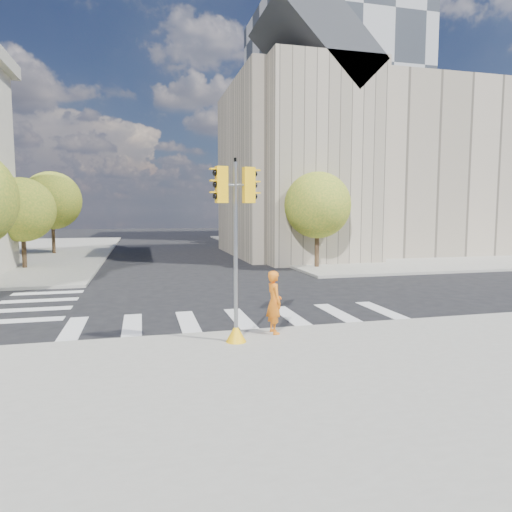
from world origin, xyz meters
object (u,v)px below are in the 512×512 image
at_px(lamp_far, 256,202).
at_px(photographer, 274,302).
at_px(lamp_near, 303,198).
at_px(traffic_signal, 236,265).

bearing_deg(lamp_far, photographer, -103.19).
height_order(lamp_near, photographer, lamp_near).
bearing_deg(photographer, traffic_signal, 111.02).
relative_size(lamp_near, photographer, 4.40).
relative_size(lamp_far, traffic_signal, 1.64).
relative_size(traffic_signal, photographer, 2.69).
relative_size(lamp_near, lamp_far, 1.00).
bearing_deg(lamp_far, lamp_near, -90.00).
distance_m(lamp_near, lamp_far, 14.00).
bearing_deg(photographer, lamp_far, -17.45).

